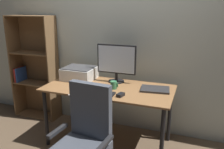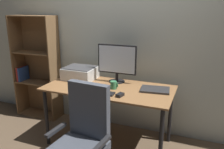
{
  "view_description": "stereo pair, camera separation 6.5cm",
  "coord_description": "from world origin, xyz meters",
  "px_view_note": "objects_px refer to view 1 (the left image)",
  "views": [
    {
      "loc": [
        0.94,
        -2.42,
        1.65
      ],
      "look_at": [
        0.05,
        -0.03,
        0.91
      ],
      "focal_mm": 37.29,
      "sensor_mm": 36.0,
      "label": 1
    },
    {
      "loc": [
        1.0,
        -2.39,
        1.65
      ],
      "look_at": [
        0.05,
        -0.03,
        0.91
      ],
      "focal_mm": 37.29,
      "sensor_mm": 36.0,
      "label": 2
    }
  ],
  "objects_px": {
    "mouse": "(121,95)",
    "printer": "(79,73)",
    "keyboard": "(102,93)",
    "bookshelf": "(35,68)",
    "desk": "(109,94)",
    "coffee_mug": "(114,85)",
    "office_chair": "(84,146)",
    "laptop": "(155,89)",
    "monitor": "(116,61)"
  },
  "relations": [
    {
      "from": "desk",
      "to": "coffee_mug",
      "type": "height_order",
      "value": "coffee_mug"
    },
    {
      "from": "laptop",
      "to": "printer",
      "type": "height_order",
      "value": "printer"
    },
    {
      "from": "keyboard",
      "to": "bookshelf",
      "type": "bearing_deg",
      "value": 154.83
    },
    {
      "from": "mouse",
      "to": "office_chair",
      "type": "relative_size",
      "value": 0.1
    },
    {
      "from": "coffee_mug",
      "to": "laptop",
      "type": "distance_m",
      "value": 0.48
    },
    {
      "from": "keyboard",
      "to": "bookshelf",
      "type": "xyz_separation_m",
      "value": [
        -1.34,
        0.59,
        0.01
      ]
    },
    {
      "from": "monitor",
      "to": "mouse",
      "type": "distance_m",
      "value": 0.56
    },
    {
      "from": "desk",
      "to": "laptop",
      "type": "xyz_separation_m",
      "value": [
        0.53,
        0.09,
        0.1
      ]
    },
    {
      "from": "office_chair",
      "to": "coffee_mug",
      "type": "bearing_deg",
      "value": 95.09
    },
    {
      "from": "keyboard",
      "to": "monitor",
      "type": "bearing_deg",
      "value": 87.45
    },
    {
      "from": "monitor",
      "to": "coffee_mug",
      "type": "relative_size",
      "value": 5.4
    },
    {
      "from": "mouse",
      "to": "keyboard",
      "type": "bearing_deg",
      "value": -167.87
    },
    {
      "from": "mouse",
      "to": "coffee_mug",
      "type": "bearing_deg",
      "value": 139.85
    },
    {
      "from": "coffee_mug",
      "to": "printer",
      "type": "bearing_deg",
      "value": 160.35
    },
    {
      "from": "monitor",
      "to": "printer",
      "type": "distance_m",
      "value": 0.53
    },
    {
      "from": "laptop",
      "to": "bookshelf",
      "type": "bearing_deg",
      "value": 164.04
    },
    {
      "from": "desk",
      "to": "office_chair",
      "type": "height_order",
      "value": "office_chair"
    },
    {
      "from": "laptop",
      "to": "mouse",
      "type": "bearing_deg",
      "value": -141.88
    },
    {
      "from": "desk",
      "to": "office_chair",
      "type": "relative_size",
      "value": 1.49
    },
    {
      "from": "office_chair",
      "to": "monitor",
      "type": "bearing_deg",
      "value": 98.25
    },
    {
      "from": "bookshelf",
      "to": "mouse",
      "type": "bearing_deg",
      "value": -20.94
    },
    {
      "from": "printer",
      "to": "office_chair",
      "type": "relative_size",
      "value": 0.4
    },
    {
      "from": "coffee_mug",
      "to": "printer",
      "type": "relative_size",
      "value": 0.23
    },
    {
      "from": "keyboard",
      "to": "desk",
      "type": "bearing_deg",
      "value": 90.38
    },
    {
      "from": "coffee_mug",
      "to": "keyboard",
      "type": "bearing_deg",
      "value": -108.79
    },
    {
      "from": "keyboard",
      "to": "laptop",
      "type": "xyz_separation_m",
      "value": [
        0.53,
        0.31,
        0.0
      ]
    },
    {
      "from": "mouse",
      "to": "monitor",
      "type": "bearing_deg",
      "value": 127.39
    },
    {
      "from": "keyboard",
      "to": "printer",
      "type": "bearing_deg",
      "value": 139.6
    },
    {
      "from": "printer",
      "to": "office_chair",
      "type": "distance_m",
      "value": 1.17
    },
    {
      "from": "coffee_mug",
      "to": "bookshelf",
      "type": "xyz_separation_m",
      "value": [
        -1.41,
        0.4,
        -0.02
      ]
    },
    {
      "from": "monitor",
      "to": "keyboard",
      "type": "relative_size",
      "value": 1.71
    },
    {
      "from": "desk",
      "to": "coffee_mug",
      "type": "relative_size",
      "value": 16.41
    },
    {
      "from": "desk",
      "to": "keyboard",
      "type": "distance_m",
      "value": 0.24
    },
    {
      "from": "coffee_mug",
      "to": "office_chair",
      "type": "bearing_deg",
      "value": -90.02
    },
    {
      "from": "printer",
      "to": "desk",
      "type": "bearing_deg",
      "value": -19.33
    },
    {
      "from": "mouse",
      "to": "office_chair",
      "type": "height_order",
      "value": "office_chair"
    },
    {
      "from": "keyboard",
      "to": "printer",
      "type": "height_order",
      "value": "printer"
    },
    {
      "from": "laptop",
      "to": "office_chair",
      "type": "height_order",
      "value": "office_chair"
    },
    {
      "from": "printer",
      "to": "bookshelf",
      "type": "xyz_separation_m",
      "value": [
        -0.86,
        0.2,
        -0.06
      ]
    },
    {
      "from": "mouse",
      "to": "printer",
      "type": "relative_size",
      "value": 0.24
    },
    {
      "from": "coffee_mug",
      "to": "office_chair",
      "type": "relative_size",
      "value": 0.09
    },
    {
      "from": "bookshelf",
      "to": "keyboard",
      "type": "bearing_deg",
      "value": -23.87
    },
    {
      "from": "office_chair",
      "to": "mouse",
      "type": "bearing_deg",
      "value": 80.5
    },
    {
      "from": "keyboard",
      "to": "coffee_mug",
      "type": "xyz_separation_m",
      "value": [
        0.07,
        0.2,
        0.04
      ]
    },
    {
      "from": "bookshelf",
      "to": "monitor",
      "type": "bearing_deg",
      "value": -6.02
    },
    {
      "from": "desk",
      "to": "laptop",
      "type": "height_order",
      "value": "laptop"
    },
    {
      "from": "mouse",
      "to": "desk",
      "type": "bearing_deg",
      "value": 147.23
    },
    {
      "from": "desk",
      "to": "printer",
      "type": "relative_size",
      "value": 3.77
    },
    {
      "from": "monitor",
      "to": "mouse",
      "type": "bearing_deg",
      "value": -65.46
    },
    {
      "from": "laptop",
      "to": "bookshelf",
      "type": "distance_m",
      "value": 1.89
    }
  ]
}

